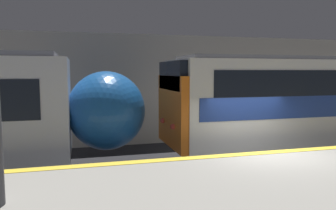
% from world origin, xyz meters
% --- Properties ---
extents(ground_plane, '(120.00, 120.00, 0.00)m').
position_xyz_m(ground_plane, '(0.00, 0.00, 0.00)').
color(ground_plane, black).
extents(platform, '(40.00, 4.42, 1.13)m').
position_xyz_m(platform, '(0.00, -2.21, 0.56)').
color(platform, gray).
rests_on(platform, ground).
extents(station_rear_barrier, '(50.00, 0.15, 4.89)m').
position_xyz_m(station_rear_barrier, '(0.00, 6.74, 2.45)').
color(station_rear_barrier, '#9E998E').
rests_on(station_rear_barrier, ground).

